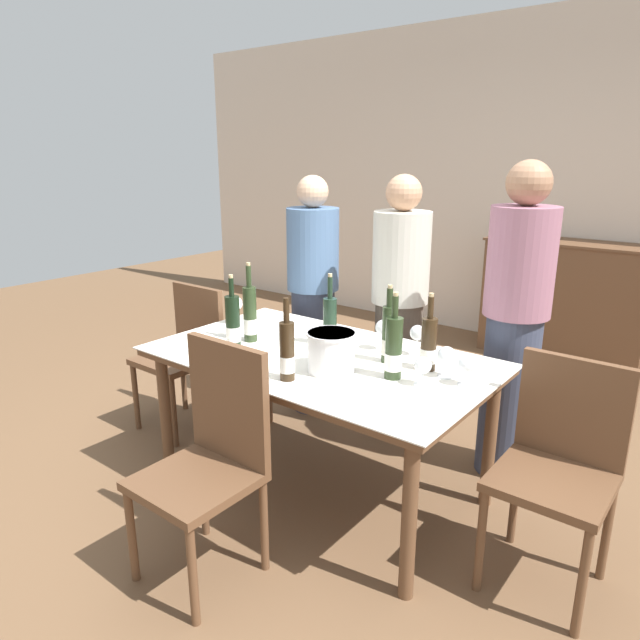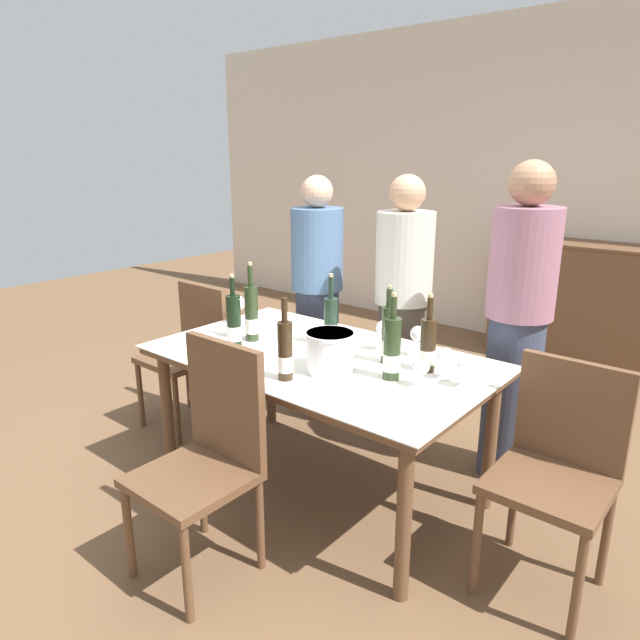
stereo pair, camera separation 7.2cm
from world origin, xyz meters
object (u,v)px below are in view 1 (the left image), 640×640
Objects in this scene: wine_glass_3 at (467,365)px; person_host at (313,298)px; wine_glass_1 at (417,334)px; wine_glass_2 at (423,366)px; dining_table at (320,369)px; wine_bottle_0 at (330,323)px; wine_bottle_3 at (388,335)px; wine_glass_5 at (446,357)px; chair_near_front at (212,449)px; person_guest_left at (399,310)px; wine_bottle_2 at (287,352)px; wine_bottle_6 at (394,349)px; wine_bottle_1 at (233,324)px; wine_glass_4 at (235,304)px; chair_left_end at (186,346)px; wine_bottle_4 at (250,315)px; sideboard_cabinet at (565,301)px; person_guest_right at (515,325)px; ice_bucket at (331,351)px; chair_right_end at (560,457)px; wine_glass_0 at (383,329)px; wine_bottle_5 at (429,345)px.

person_host reaches higher than wine_glass_3.
wine_glass_2 is at bearing -57.70° from wine_glass_1.
dining_table is 0.25m from wine_bottle_0.
dining_table is 0.73m from wine_glass_3.
wine_bottle_0 is at bearing 175.74° from wine_bottle_3.
chair_near_front is (-0.59, -0.83, -0.28)m from wine_glass_5.
wine_glass_2 is at bearing -54.05° from person_guest_left.
wine_glass_5 is at bearing 162.36° from wine_glass_3.
wine_bottle_2 is 0.46m from wine_bottle_6.
person_guest_left is at bearing 91.17° from chair_near_front.
wine_bottle_1 is at bearing -163.35° from wine_glass_5.
wine_glass_4 is (-1.08, -0.16, 0.00)m from wine_glass_1.
person_guest_left reaches higher than chair_left_end.
wine_glass_1 is 1.10m from person_host.
chair_left_end reaches higher than wine_glass_5.
wine_bottle_4 reaches higher than wine_glass_2.
sideboard_cabinet is at bearing 82.22° from dining_table.
wine_bottle_1 reaches higher than wine_glass_5.
wine_bottle_1 is 0.99m from wine_glass_2.
wine_glass_1 is 0.63m from person_guest_left.
person_guest_right is at bearing -81.98° from sideboard_cabinet.
wine_glass_4 is at bearing -177.82° from wine_bottle_0.
wine_glass_3 is at bearing 48.72° from chair_near_front.
person_guest_right is (1.31, 0.00, 0.06)m from person_host.
wine_glass_5 is at bearing 30.32° from ice_bucket.
wine_bottle_4 is 3.11× the size of wine_glass_3.
person_guest_right reaches higher than chair_right_end.
wine_bottle_4 is 0.46× the size of chair_right_end.
wine_glass_1 is at bearing 9.81° from wine_glass_0.
wine_glass_0 is 1.17× the size of wine_glass_3.
wine_bottle_1 is at bearing -104.95° from sideboard_cabinet.
person_host reaches higher than wine_glass_1.
wine_glass_4 is (-0.29, 0.17, -0.03)m from wine_bottle_4.
wine_bottle_3 is 2.90× the size of wine_glass_2.
wine_glass_4 is 0.10× the size of person_guest_left.
wine_bottle_3 is 2.78× the size of wine_glass_3.
wine_glass_4 is at bearing 172.07° from wine_bottle_6.
ice_bucket is at bearing -47.42° from person_host.
chair_right_end is (0.55, 0.11, -0.28)m from wine_glass_2.
wine_bottle_5 is at bearing -0.10° from wine_bottle_0.
wine_bottle_2 reaches higher than wine_glass_4.
wine_bottle_4 is (-0.37, -0.20, 0.02)m from wine_bottle_0.
wine_glass_2 is 0.96× the size of wine_glass_3.
person_guest_right is (0.60, 1.07, -0.03)m from wine_bottle_2.
wine_bottle_5 reaches higher than wine_glass_3.
wine_bottle_6 is at bearing -3.98° from chair_left_end.
wine_bottle_1 is 0.23× the size of person_guest_right.
wine_glass_2 is at bearing -6.98° from wine_glass_4.
wine_bottle_1 is 0.82m from chair_left_end.
sideboard_cabinet reaches higher than chair_left_end.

